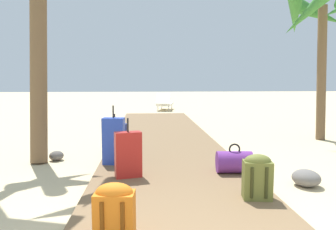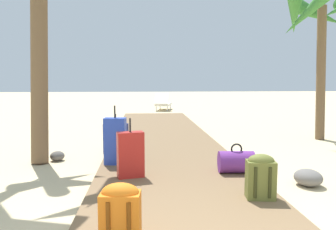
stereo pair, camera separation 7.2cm
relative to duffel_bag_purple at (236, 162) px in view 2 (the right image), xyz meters
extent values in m
plane|color=#D1BA8C|center=(-0.86, 1.57, -0.24)|extent=(60.00, 60.00, 0.00)
cube|color=brown|center=(-0.86, 2.67, -0.20)|extent=(2.20, 11.00, 0.08)
cylinder|color=#6B2D84|center=(0.00, 0.00, 0.00)|extent=(0.51, 0.34, 0.31)
torus|color=black|center=(0.00, 0.00, 0.18)|extent=(0.17, 0.03, 0.16)
cube|color=red|center=(-1.47, -0.10, 0.15)|extent=(0.38, 0.24, 0.61)
cylinder|color=black|center=(-1.47, -0.10, 0.55)|extent=(0.02, 0.02, 0.18)
cube|color=#2847B7|center=(-1.73, 0.61, 0.20)|extent=(0.35, 0.23, 0.72)
cylinder|color=black|center=(-1.73, 0.61, 0.66)|extent=(0.02, 0.02, 0.19)
cube|color=olive|center=(-0.02, -1.01, 0.05)|extent=(0.33, 0.24, 0.42)
ellipsoid|color=olive|center=(-0.02, -1.01, 0.26)|extent=(0.31, 0.23, 0.15)
cylinder|color=#333516|center=(-0.11, -1.10, 0.05)|extent=(0.04, 0.04, 0.34)
cylinder|color=#333516|center=(0.04, -1.12, 0.05)|extent=(0.04, 0.04, 0.34)
cube|color=orange|center=(-1.49, -1.86, 0.05)|extent=(0.34, 0.23, 0.40)
ellipsoid|color=orange|center=(-1.49, -1.86, 0.25)|extent=(0.32, 0.22, 0.16)
cylinder|color=#70380C|center=(-1.58, -1.96, 0.05)|extent=(0.04, 0.04, 0.32)
cylinder|color=#70380C|center=(-1.42, -1.97, 0.05)|extent=(0.04, 0.04, 0.32)
cube|color=navy|center=(-1.78, 1.34, 0.11)|extent=(0.44, 0.30, 0.53)
cylinder|color=black|center=(-1.78, 1.34, 0.46)|extent=(0.02, 0.02, 0.17)
cylinder|color=brown|center=(2.78, 2.89, 1.29)|extent=(0.20, 0.38, 3.05)
cone|color=#387A33|center=(2.97, 3.40, 2.68)|extent=(1.20, 0.72, 0.79)
cone|color=#387A33|center=(2.22, 3.15, 2.64)|extent=(0.85, 1.27, 0.99)
cone|color=#387A33|center=(2.24, 2.44, 2.61)|extent=(1.11, 1.25, 1.17)
cylinder|color=brown|center=(-3.00, 1.27, 1.76)|extent=(0.27, 0.74, 3.99)
cube|color=white|center=(-0.35, 10.39, 0.02)|extent=(0.86, 1.49, 0.08)
cube|color=white|center=(-0.47, 9.80, 0.30)|extent=(0.69, 0.62, 0.48)
cylinder|color=silver|center=(-0.48, 10.98, -0.13)|extent=(0.04, 0.04, 0.22)
cylinder|color=silver|center=(-0.01, 10.89, -0.13)|extent=(0.04, 0.04, 0.22)
cylinder|color=silver|center=(-0.70, 9.89, -0.13)|extent=(0.04, 0.04, 0.22)
cylinder|color=silver|center=(-0.23, 9.79, -0.13)|extent=(0.04, 0.04, 0.22)
ellipsoid|color=slate|center=(0.85, -0.40, -0.13)|extent=(0.42, 0.45, 0.22)
ellipsoid|color=#5B5651|center=(-2.76, 1.21, -0.15)|extent=(0.33, 0.33, 0.16)
camera|label=1|loc=(-1.23, -4.45, 1.15)|focal=35.32mm
camera|label=2|loc=(-1.31, -4.44, 1.15)|focal=35.32mm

